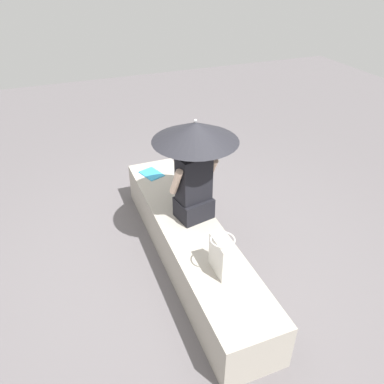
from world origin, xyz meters
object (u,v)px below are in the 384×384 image
(person_seated, at_px, (194,184))
(magazine, at_px, (152,174))
(parasol, at_px, (195,132))
(handbag_black, at_px, (222,256))

(person_seated, height_order, magazine, person_seated)
(parasol, distance_m, magazine, 1.29)
(person_seated, bearing_deg, magazine, 9.31)
(magazine, bearing_deg, handbag_black, 164.06)
(handbag_black, height_order, magazine, handbag_black)
(handbag_black, xyz_separation_m, magazine, (1.82, 0.09, -0.17))
(parasol, bearing_deg, person_seated, 151.49)
(person_seated, distance_m, handbag_black, 0.86)
(parasol, height_order, magazine, parasol)
(person_seated, xyz_separation_m, magazine, (1.00, 0.16, -0.38))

